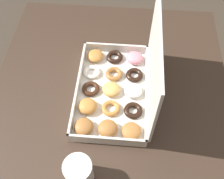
% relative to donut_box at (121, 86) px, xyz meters
% --- Properties ---
extents(ground_plane, '(8.00, 8.00, 0.00)m').
position_rel_donut_box_xyz_m(ground_plane, '(-0.01, -0.04, -0.76)').
color(ground_plane, '#42382D').
extents(dining_table, '(1.00, 0.90, 0.71)m').
position_rel_donut_box_xyz_m(dining_table, '(-0.01, -0.04, -0.16)').
color(dining_table, '#38281E').
rests_on(dining_table, ground_plane).
extents(donut_box, '(0.42, 0.27, 0.32)m').
position_rel_donut_box_xyz_m(donut_box, '(0.00, 0.00, 0.00)').
color(donut_box, silver).
rests_on(donut_box, dining_table).
extents(coffee_mug, '(0.08, 0.08, 0.10)m').
position_rel_donut_box_xyz_m(coffee_mug, '(0.32, -0.10, -0.00)').
color(coffee_mug, white).
rests_on(coffee_mug, dining_table).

